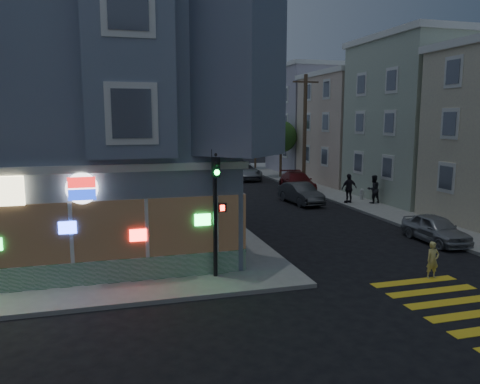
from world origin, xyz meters
name	(u,v)px	position (x,y,z in m)	size (l,w,h in m)	color
ground	(248,323)	(0.00, 0.00, 0.00)	(120.00, 120.00, 0.00)	black
sidewalk_ne	(424,183)	(23.00, 23.00, 0.07)	(24.00, 42.00, 0.15)	gray
corner_building	(50,114)	(-6.00, 10.98, 5.82)	(14.60, 14.60, 11.40)	slate
row_house_b	(451,122)	(19.50, 16.00, 5.40)	(12.00, 8.60, 10.50)	#ACB79F
row_house_c	(379,130)	(19.50, 25.00, 4.65)	(12.00, 8.60, 9.00)	beige
row_house_d	(332,121)	(19.50, 34.00, 5.40)	(12.00, 8.60, 10.50)	#A29AAA
utility_pole	(305,129)	(12.00, 24.00, 4.80)	(2.20, 0.30, 9.00)	#4C3826
street_tree_near	(281,137)	(12.20, 30.00, 3.94)	(3.00, 3.00, 5.30)	#4C3826
street_tree_far	(255,134)	(12.20, 38.00, 3.94)	(3.00, 3.00, 5.30)	#4C3826
running_child	(433,260)	(7.34, 1.80, 0.66)	(0.48, 0.32, 1.32)	#D9CB6F
pedestrian_a	(373,189)	(13.00, 14.96, 1.07)	(0.89, 0.69, 1.84)	black
pedestrian_b	(349,188)	(11.52, 15.48, 1.11)	(1.12, 0.47, 1.91)	black
parked_car_a	(436,229)	(10.70, 5.92, 0.63)	(1.49, 3.70, 1.26)	#9FA2A6
parked_car_b	(301,193)	(8.68, 16.79, 0.69)	(1.47, 4.21, 1.39)	#383B3E
parked_car_c	(297,182)	(10.58, 21.99, 0.74)	(2.06, 5.07, 1.47)	maroon
parked_car_d	(244,171)	(8.60, 30.03, 0.75)	(2.50, 5.42, 1.51)	#8F9498
traffic_signal	(216,191)	(-0.08, 3.58, 3.18)	(0.56, 0.50, 4.47)	black
fire_hydrant	(362,194)	(13.00, 16.38, 0.55)	(0.43, 0.25, 0.75)	silver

